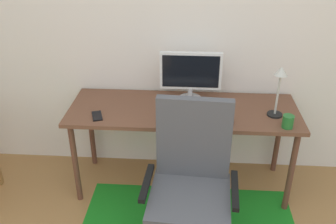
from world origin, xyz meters
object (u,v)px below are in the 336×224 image
(coffee_cup, at_px, (288,122))
(desk, at_px, (183,116))
(monitor, at_px, (191,73))
(keyboard, at_px, (187,120))
(office_chair, at_px, (190,194))
(desk_lamp, at_px, (279,84))
(computer_mouse, at_px, (230,121))
(cell_phone, at_px, (97,116))

(coffee_cup, bearing_deg, desk, 162.20)
(monitor, distance_m, keyboard, 0.42)
(desk, distance_m, keyboard, 0.21)
(desk, distance_m, office_chair, 0.69)
(desk, relative_size, coffee_cup, 18.93)
(desk_lamp, bearing_deg, desk, 174.56)
(computer_mouse, xyz_separation_m, office_chair, (-0.26, -0.46, -0.29))
(cell_phone, bearing_deg, computer_mouse, -20.14)
(computer_mouse, xyz_separation_m, cell_phone, (-0.95, 0.03, -0.01))
(office_chair, bearing_deg, coffee_cup, 36.65)
(coffee_cup, bearing_deg, monitor, 149.72)
(computer_mouse, relative_size, desk_lamp, 0.28)
(desk, bearing_deg, coffee_cup, -17.80)
(computer_mouse, relative_size, coffee_cup, 1.14)
(office_chair, bearing_deg, cell_phone, 148.38)
(keyboard, relative_size, desk_lamp, 1.14)
(desk, height_order, keyboard, keyboard)
(office_chair, bearing_deg, desk_lamp, 48.35)
(cell_phone, bearing_deg, keyboard, -21.07)
(office_chair, bearing_deg, keyboard, 98.35)
(monitor, distance_m, office_chair, 0.96)
(computer_mouse, distance_m, office_chair, 0.60)
(cell_phone, bearing_deg, desk, -3.32)
(coffee_cup, distance_m, cell_phone, 1.35)
(desk_lamp, bearing_deg, keyboard, -168.05)
(keyboard, height_order, desk_lamp, desk_lamp)
(keyboard, bearing_deg, computer_mouse, 0.32)
(office_chair, bearing_deg, monitor, 95.29)
(keyboard, bearing_deg, office_chair, -85.23)
(keyboard, relative_size, computer_mouse, 4.13)
(keyboard, height_order, cell_phone, keyboard)
(computer_mouse, height_order, desk_lamp, desk_lamp)
(computer_mouse, xyz_separation_m, coffee_cup, (0.39, -0.04, 0.03))
(coffee_cup, height_order, office_chair, office_chair)
(monitor, xyz_separation_m, keyboard, (-0.01, -0.36, -0.21))
(computer_mouse, bearing_deg, desk, 149.31)
(keyboard, bearing_deg, desk_lamp, 11.95)
(computer_mouse, distance_m, desk_lamp, 0.43)
(keyboard, bearing_deg, cell_phone, 177.34)
(computer_mouse, height_order, cell_phone, computer_mouse)
(keyboard, xyz_separation_m, coffee_cup, (0.69, -0.03, 0.04))
(computer_mouse, relative_size, office_chair, 0.10)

